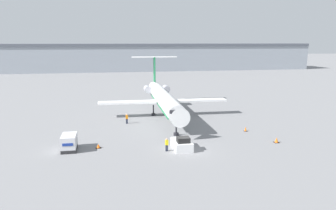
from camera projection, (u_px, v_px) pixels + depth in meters
ground_plane at (187, 151)px, 42.64m from camera, size 600.00×600.00×0.00m
terminal_building at (128, 57)px, 157.22m from camera, size 180.00×16.80×12.89m
airplane_main at (164, 98)px, 61.63m from camera, size 24.45×31.84×10.63m
pushback_tug at (182, 144)px, 43.19m from camera, size 2.31×3.81×1.88m
luggage_cart at (69, 142)px, 42.78m from camera, size 1.87×3.33×2.07m
worker_near_tug at (167, 144)px, 42.39m from camera, size 0.40×0.24×1.74m
worker_by_wing at (127, 118)px, 56.60m from camera, size 0.40×0.25×1.76m
traffic_cone_left at (98, 146)px, 43.74m from camera, size 0.70×0.70×0.60m
traffic_cone_right at (246, 129)px, 51.90m from camera, size 0.51×0.51×0.74m
traffic_cone_mid at (277, 140)px, 46.09m from camera, size 0.71×0.71×0.74m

